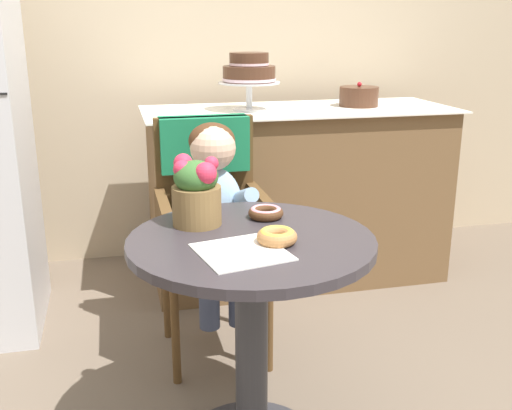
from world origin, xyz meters
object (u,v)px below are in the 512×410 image
object	(u,v)px
donut_mid	(277,236)
cafe_table	(251,304)
wicker_chair	(209,198)
donut_front	(266,212)
round_layer_cake	(359,96)
tiered_cake_stand	(249,72)
seated_child	(215,200)
flower_vase	(196,190)

from	to	relation	value
donut_mid	cafe_table	bearing A→B (deg)	132.24
wicker_chair	donut_front	world-z (taller)	wicker_chair
cafe_table	round_layer_cake	size ratio (longest dim) A/B	3.61
cafe_table	tiered_cake_stand	size ratio (longest dim) A/B	2.40
wicker_chair	tiered_cake_stand	bearing A→B (deg)	66.37
wicker_chair	cafe_table	bearing A→B (deg)	-85.70
donut_front	tiered_cake_stand	world-z (taller)	tiered_cake_stand
seated_child	donut_front	xyz separation A→B (m)	(0.10, -0.38, 0.06)
donut_mid	round_layer_cake	distance (m)	1.62
wicker_chair	donut_mid	distance (m)	0.78
wicker_chair	round_layer_cake	distance (m)	1.12
cafe_table	donut_mid	bearing A→B (deg)	-47.76
flower_vase	wicker_chair	bearing A→B (deg)	77.40
seated_child	tiered_cake_stand	size ratio (longest dim) A/B	2.42
donut_front	round_layer_cake	world-z (taller)	round_layer_cake
seated_child	donut_front	distance (m)	0.40
wicker_chair	round_layer_cake	size ratio (longest dim) A/B	4.79
seated_child	donut_mid	xyz separation A→B (m)	(0.07, -0.61, 0.06)
flower_vase	tiered_cake_stand	xyz separation A→B (m)	(0.43, 1.15, 0.25)
wicker_chair	donut_mid	world-z (taller)	wicker_chair
flower_vase	round_layer_cake	world-z (taller)	round_layer_cake
tiered_cake_stand	round_layer_cake	world-z (taller)	tiered_cake_stand
round_layer_cake	wicker_chair	bearing A→B (deg)	-145.21
donut_front	tiered_cake_stand	xyz separation A→B (m)	(0.21, 1.13, 0.34)
cafe_table	donut_mid	xyz separation A→B (m)	(0.06, -0.06, 0.23)
cafe_table	donut_front	distance (m)	0.30
cafe_table	wicker_chair	distance (m)	0.71
tiered_cake_stand	round_layer_cake	bearing A→B (deg)	1.72
cafe_table	seated_child	distance (m)	0.57
seated_child	tiered_cake_stand	bearing A→B (deg)	68.04
cafe_table	wicker_chair	xyz separation A→B (m)	(-0.01, 0.70, 0.13)
donut_mid	flower_vase	distance (m)	0.30
seated_child	cafe_table	bearing A→B (deg)	-88.73
donut_front	seated_child	bearing A→B (deg)	104.51
seated_child	flower_vase	world-z (taller)	seated_child
donut_mid	flower_vase	size ratio (longest dim) A/B	0.53
donut_front	donut_mid	distance (m)	0.23
donut_front	donut_mid	world-z (taller)	donut_mid
cafe_table	flower_vase	distance (m)	0.38
cafe_table	tiered_cake_stand	xyz separation A→B (m)	(0.29, 1.30, 0.57)
donut_mid	tiered_cake_stand	size ratio (longest dim) A/B	0.38
cafe_table	flower_vase	world-z (taller)	flower_vase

